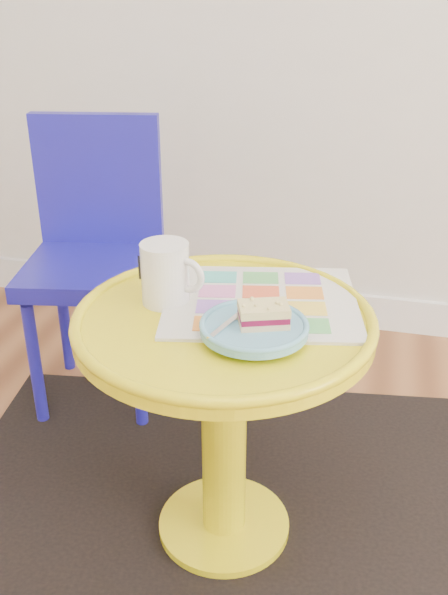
% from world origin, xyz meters
% --- Properties ---
extents(room_walls, '(4.00, 4.00, 4.00)m').
position_xyz_m(room_walls, '(-0.99, 0.99, 0.06)').
color(room_walls, silver).
rests_on(room_walls, ground).
extents(rug, '(1.43, 1.26, 0.01)m').
position_xyz_m(rug, '(-0.60, 0.98, 0.00)').
color(rug, black).
rests_on(rug, ground).
extents(side_table, '(0.56, 0.56, 0.53)m').
position_xyz_m(side_table, '(-0.60, 0.98, 0.38)').
color(side_table, yellow).
rests_on(side_table, ground).
extents(chair, '(0.40, 0.40, 0.77)m').
position_xyz_m(chair, '(-1.07, 1.46, 0.45)').
color(chair, '#1B189C').
rests_on(chair, ground).
extents(newspaper, '(0.42, 0.38, 0.01)m').
position_xyz_m(newspaper, '(-0.54, 1.05, 0.53)').
color(newspaper, silver).
rests_on(newspaper, side_table).
extents(mug, '(0.13, 0.09, 0.12)m').
position_xyz_m(mug, '(-0.72, 1.01, 0.60)').
color(mug, white).
rests_on(mug, side_table).
extents(plate, '(0.19, 0.19, 0.02)m').
position_xyz_m(plate, '(-0.53, 0.91, 0.55)').
color(plate, '#5DA3C5').
rests_on(plate, newspaper).
extents(cake_slice, '(0.10, 0.08, 0.04)m').
position_xyz_m(cake_slice, '(-0.51, 0.92, 0.58)').
color(cake_slice, '#D3BC8C').
rests_on(cake_slice, plate).
extents(fork, '(0.06, 0.14, 0.00)m').
position_xyz_m(fork, '(-0.57, 0.92, 0.56)').
color(fork, silver).
rests_on(fork, plate).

